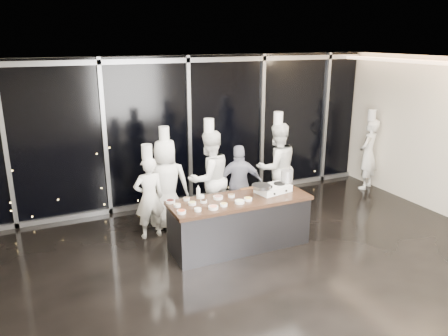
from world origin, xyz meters
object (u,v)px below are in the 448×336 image
object	(u,v)px
chef_center	(209,178)
guest	(239,184)
frying_pan	(261,186)
chef_right	(276,167)
demo_counter	(239,223)
stove	(273,189)
stock_pot	(287,176)
chef_side	(368,153)
chef_far_left	(149,197)
chef_left	(166,184)

from	to	relation	value
chef_center	guest	world-z (taller)	chef_center
frying_pan	chef_right	size ratio (longest dim) A/B	0.28
demo_counter	chef_right	size ratio (longest dim) A/B	1.16
demo_counter	stove	bearing A→B (deg)	5.00
demo_counter	stock_pot	world-z (taller)	stock_pot
demo_counter	chef_side	size ratio (longest dim) A/B	1.27
demo_counter	chef_side	xyz separation A→B (m)	(4.20, 1.54, 0.42)
chef_far_left	demo_counter	bearing A→B (deg)	139.49
chef_far_left	guest	bearing A→B (deg)	175.34
chef_center	chef_left	bearing A→B (deg)	-25.23
chef_left	guest	xyz separation A→B (m)	(1.38, -0.35, -0.10)
guest	chef_right	bearing A→B (deg)	-146.87
chef_left	guest	distance (m)	1.43
stove	stock_pot	world-z (taller)	stock_pot
chef_far_left	chef_left	world-z (taller)	chef_left
stove	guest	size ratio (longest dim) A/B	0.42
stock_pot	chef_left	distance (m)	2.28
stove	chef_left	bearing A→B (deg)	130.77
frying_pan	chef_side	world-z (taller)	chef_side
stock_pot	guest	xyz separation A→B (m)	(-0.53, 0.86, -0.36)
frying_pan	demo_counter	bearing A→B (deg)	167.32
guest	chef_right	xyz separation A→B (m)	(0.99, 0.26, 0.16)
stock_pot	chef_right	size ratio (longest dim) A/B	0.10
frying_pan	chef_far_left	xyz separation A→B (m)	(-1.72, 1.04, -0.28)
stock_pot	chef_center	world-z (taller)	chef_center
stove	chef_side	xyz separation A→B (m)	(3.51, 1.48, -0.09)
stock_pot	chef_left	size ratio (longest dim) A/B	0.11
frying_pan	stock_pot	world-z (taller)	stock_pot
chef_far_left	stove	bearing A→B (deg)	151.76
stove	chef_left	distance (m)	2.04
chef_far_left	chef_center	size ratio (longest dim) A/B	0.84
frying_pan	stock_pot	size ratio (longest dim) A/B	2.77
chef_left	chef_right	bearing A→B (deg)	-165.37
chef_right	chef_side	world-z (taller)	chef_right
frying_pan	chef_far_left	world-z (taller)	chef_far_left
chef_far_left	chef_center	xyz separation A→B (m)	(1.23, 0.10, 0.16)
chef_right	chef_left	bearing A→B (deg)	-2.11
demo_counter	chef_side	distance (m)	4.49
stove	chef_left	xyz separation A→B (m)	(-1.61, 1.25, -0.07)
stock_pot	demo_counter	bearing A→B (deg)	-174.10
frying_pan	chef_right	bearing A→B (deg)	38.19
demo_counter	frying_pan	xyz separation A→B (m)	(0.40, -0.01, 0.61)
chef_right	chef_side	bearing A→B (deg)	-173.44
demo_counter	chef_far_left	xyz separation A→B (m)	(-1.32, 1.03, 0.34)
frying_pan	guest	bearing A→B (deg)	74.76
stove	chef_left	size ratio (longest dim) A/B	0.33
chef_left	stock_pot	bearing A→B (deg)	164.45
chef_left	chef_side	bearing A→B (deg)	-160.71
chef_far_left	chef_side	xyz separation A→B (m)	(5.52, 0.51, 0.09)
frying_pan	chef_right	xyz separation A→B (m)	(1.06, 1.24, -0.12)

